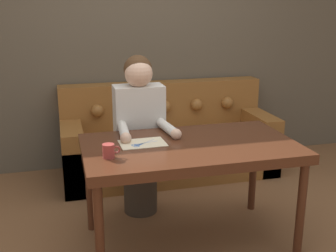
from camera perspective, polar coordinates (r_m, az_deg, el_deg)
name	(u,v)px	position (r m, az deg, el deg)	size (l,w,h in m)	color
ground_plane	(187,248)	(3.17, 2.61, -16.23)	(16.00, 16.00, 0.00)	brown
wall_back	(136,44)	(4.50, -4.31, 11.03)	(8.00, 0.06, 2.60)	brown
dining_table	(190,154)	(2.95, 2.98, -3.75)	(1.48, 0.86, 0.77)	#472314
couch	(168,142)	(4.36, -0.05, -2.22)	(2.14, 0.81, 0.91)	brown
person	(140,134)	(3.41, -3.86, -1.15)	(0.45, 0.63, 1.32)	#33281E
pattern_paper_main	(143,143)	(2.93, -3.46, -2.34)	(0.32, 0.23, 0.00)	beige
scissors	(140,145)	(2.90, -3.78, -2.52)	(0.20, 0.14, 0.01)	silver
mug	(109,151)	(2.67, -8.01, -3.36)	(0.11, 0.08, 0.09)	#9E3833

